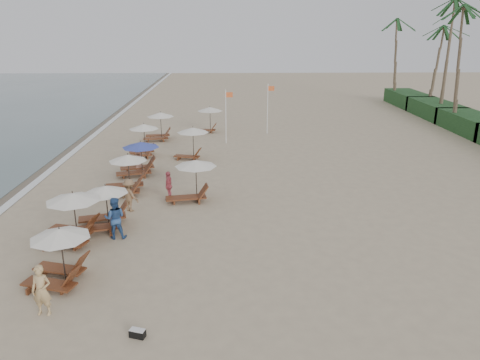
{
  "coord_description": "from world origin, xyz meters",
  "views": [
    {
      "loc": [
        0.36,
        -17.47,
        8.82
      ],
      "look_at": [
        1.0,
        5.24,
        1.3
      ],
      "focal_mm": 34.39,
      "sensor_mm": 36.0,
      "label": 1
    }
  ],
  "objects_px": {
    "lounger_station_0": "(56,257)",
    "beachgoer_mid_a": "(115,218)",
    "lounger_station_3": "(124,176)",
    "duffel_bag": "(137,333)",
    "inland_station_0": "(191,178)",
    "inland_station_1": "(191,139)",
    "lounger_station_4": "(137,159)",
    "lounger_station_2": "(101,210)",
    "beachgoer_near": "(42,290)",
    "flag_pole_near": "(226,114)",
    "beachgoer_far_a": "(169,185)",
    "lounger_station_1": "(69,219)",
    "inland_station_2": "(208,116)",
    "lounger_station_5": "(142,140)",
    "beachgoer_mid_b": "(130,195)",
    "beachgoer_far_b": "(139,160)",
    "lounger_station_6": "(158,127)"
  },
  "relations": [
    {
      "from": "lounger_station_2",
      "to": "inland_station_2",
      "type": "bearing_deg",
      "value": 78.63
    },
    {
      "from": "lounger_station_1",
      "to": "beachgoer_near",
      "type": "distance_m",
      "value": 5.44
    },
    {
      "from": "inland_station_2",
      "to": "flag_pole_near",
      "type": "relative_size",
      "value": 0.61
    },
    {
      "from": "lounger_station_5",
      "to": "beachgoer_mid_a",
      "type": "distance_m",
      "value": 13.62
    },
    {
      "from": "flag_pole_near",
      "to": "lounger_station_2",
      "type": "bearing_deg",
      "value": -109.29
    },
    {
      "from": "lounger_station_3",
      "to": "lounger_station_6",
      "type": "bearing_deg",
      "value": 89.69
    },
    {
      "from": "beachgoer_far_a",
      "to": "duffel_bag",
      "type": "distance_m",
      "value": 11.74
    },
    {
      "from": "inland_station_2",
      "to": "beachgoer_near",
      "type": "xyz_separation_m",
      "value": [
        -4.29,
        -27.37,
        -0.56
      ]
    },
    {
      "from": "lounger_station_0",
      "to": "lounger_station_4",
      "type": "height_order",
      "value": "lounger_station_0"
    },
    {
      "from": "duffel_bag",
      "to": "beachgoer_far_a",
      "type": "bearing_deg",
      "value": 92.08
    },
    {
      "from": "inland_station_0",
      "to": "inland_station_1",
      "type": "distance_m",
      "value": 8.45
    },
    {
      "from": "flag_pole_near",
      "to": "beachgoer_mid_a",
      "type": "bearing_deg",
      "value": -105.55
    },
    {
      "from": "beachgoer_near",
      "to": "flag_pole_near",
      "type": "xyz_separation_m",
      "value": [
        5.91,
        23.23,
        1.51
      ]
    },
    {
      "from": "lounger_station_4",
      "to": "lounger_station_5",
      "type": "height_order",
      "value": "lounger_station_5"
    },
    {
      "from": "lounger_station_0",
      "to": "lounger_station_1",
      "type": "height_order",
      "value": "lounger_station_1"
    },
    {
      "from": "inland_station_2",
      "to": "beachgoer_far_b",
      "type": "bearing_deg",
      "value": -108.82
    },
    {
      "from": "inland_station_1",
      "to": "inland_station_0",
      "type": "bearing_deg",
      "value": -85.71
    },
    {
      "from": "lounger_station_0",
      "to": "inland_station_2",
      "type": "relative_size",
      "value": 0.98
    },
    {
      "from": "lounger_station_5",
      "to": "beachgoer_mid_b",
      "type": "relative_size",
      "value": 1.43
    },
    {
      "from": "beachgoer_far_b",
      "to": "lounger_station_2",
      "type": "bearing_deg",
      "value": -173.61
    },
    {
      "from": "beachgoer_far_a",
      "to": "duffel_bag",
      "type": "height_order",
      "value": "beachgoer_far_a"
    },
    {
      "from": "lounger_station_0",
      "to": "beachgoer_mid_a",
      "type": "xyz_separation_m",
      "value": [
        1.23,
        3.72,
        -0.09
      ]
    },
    {
      "from": "lounger_station_2",
      "to": "inland_station_1",
      "type": "xyz_separation_m",
      "value": [
        3.26,
        11.86,
        0.54
      ]
    },
    {
      "from": "lounger_station_3",
      "to": "beachgoer_mid_b",
      "type": "relative_size",
      "value": 1.58
    },
    {
      "from": "duffel_bag",
      "to": "lounger_station_1",
      "type": "bearing_deg",
      "value": 121.5
    },
    {
      "from": "lounger_station_4",
      "to": "duffel_bag",
      "type": "xyz_separation_m",
      "value": [
        2.94,
        -16.29,
        -0.88
      ]
    },
    {
      "from": "beachgoer_mid_b",
      "to": "flag_pole_near",
      "type": "relative_size",
      "value": 0.4
    },
    {
      "from": "lounger_station_4",
      "to": "beachgoer_far_a",
      "type": "xyz_separation_m",
      "value": [
        2.51,
        -4.58,
        -0.22
      ]
    },
    {
      "from": "lounger_station_6",
      "to": "beachgoer_far_b",
      "type": "height_order",
      "value": "lounger_station_6"
    },
    {
      "from": "lounger_station_1",
      "to": "duffel_bag",
      "type": "height_order",
      "value": "lounger_station_1"
    },
    {
      "from": "lounger_station_3",
      "to": "inland_station_0",
      "type": "height_order",
      "value": "lounger_station_3"
    },
    {
      "from": "lounger_station_6",
      "to": "lounger_station_0",
      "type": "bearing_deg",
      "value": -91.2
    },
    {
      "from": "beachgoer_far_a",
      "to": "beachgoer_far_b",
      "type": "relative_size",
      "value": 1.02
    },
    {
      "from": "lounger_station_3",
      "to": "beachgoer_far_a",
      "type": "bearing_deg",
      "value": -22.27
    },
    {
      "from": "lounger_station_2",
      "to": "flag_pole_near",
      "type": "relative_size",
      "value": 0.63
    },
    {
      "from": "lounger_station_2",
      "to": "inland_station_2",
      "type": "height_order",
      "value": "inland_station_2"
    },
    {
      "from": "duffel_bag",
      "to": "beachgoer_mid_a",
      "type": "bearing_deg",
      "value": 107.57
    },
    {
      "from": "lounger_station_4",
      "to": "beachgoer_near",
      "type": "xyz_separation_m",
      "value": [
        -0.29,
        -15.02,
        -0.14
      ]
    },
    {
      "from": "beachgoer_far_b",
      "to": "inland_station_2",
      "type": "bearing_deg",
      "value": -11.58
    },
    {
      "from": "lounger_station_3",
      "to": "duffel_bag",
      "type": "relative_size",
      "value": 5.14
    },
    {
      "from": "inland_station_2",
      "to": "duffel_bag",
      "type": "bearing_deg",
      "value": -92.12
    },
    {
      "from": "lounger_station_2",
      "to": "flag_pole_near",
      "type": "bearing_deg",
      "value": 70.71
    },
    {
      "from": "lounger_station_6",
      "to": "duffel_bag",
      "type": "height_order",
      "value": "lounger_station_6"
    },
    {
      "from": "lounger_station_2",
      "to": "lounger_station_4",
      "type": "height_order",
      "value": "lounger_station_4"
    },
    {
      "from": "inland_station_0",
      "to": "beachgoer_far_a",
      "type": "bearing_deg",
      "value": 167.24
    },
    {
      "from": "lounger_station_6",
      "to": "beachgoer_far_a",
      "type": "relative_size",
      "value": 1.65
    },
    {
      "from": "lounger_station_2",
      "to": "lounger_station_5",
      "type": "bearing_deg",
      "value": 91.24
    },
    {
      "from": "lounger_station_2",
      "to": "lounger_station_4",
      "type": "bearing_deg",
      "value": 88.92
    },
    {
      "from": "lounger_station_1",
      "to": "beachgoer_mid_a",
      "type": "height_order",
      "value": "lounger_station_1"
    },
    {
      "from": "inland_station_1",
      "to": "beachgoer_mid_a",
      "type": "height_order",
      "value": "inland_station_1"
    }
  ]
}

